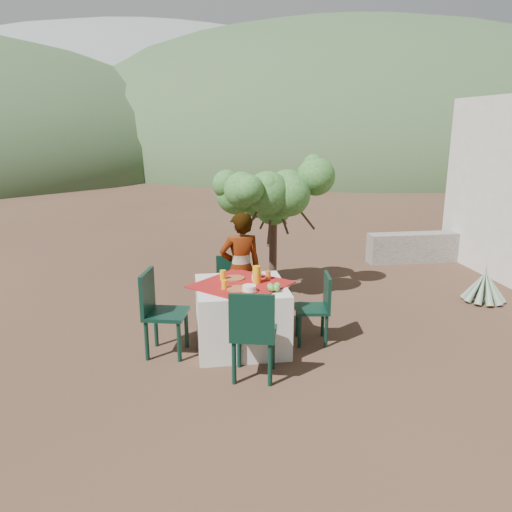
{
  "coord_description": "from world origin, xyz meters",
  "views": [
    {
      "loc": [
        -1.12,
        -5.23,
        2.54
      ],
      "look_at": [
        -0.26,
        0.59,
        0.98
      ],
      "focal_mm": 35.0,
      "sensor_mm": 36.0,
      "label": 1
    }
  ],
  "objects": [
    {
      "name": "agave",
      "position": [
        3.22,
        1.16,
        0.22
      ],
      "size": [
        0.63,
        0.62,
        0.66
      ],
      "rotation": [
        0.0,
        0.0,
        0.11
      ],
      "color": "gray",
      "rests_on": "ground"
    },
    {
      "name": "shrub_tree",
      "position": [
        0.25,
        1.96,
        1.45
      ],
      "size": [
        1.56,
        1.53,
        1.83
      ],
      "color": "#442C22",
      "rests_on": "ground"
    },
    {
      "name": "jar_right",
      "position": [
        -0.25,
        0.4,
        0.81
      ],
      "size": [
        0.06,
        0.06,
        0.09
      ],
      "primitive_type": "cylinder",
      "color": "orange",
      "rests_on": "table"
    },
    {
      "name": "stone_wall",
      "position": [
        3.6,
        3.4,
        0.28
      ],
      "size": [
        2.6,
        0.35,
        0.55
      ],
      "primitive_type": "cube",
      "color": "gray",
      "rests_on": "ground"
    },
    {
      "name": "ground",
      "position": [
        0.0,
        0.0,
        0.0
      ],
      "size": [
        160.0,
        160.0,
        0.0
      ],
      "primitive_type": "plane",
      "color": "#3D251B",
      "rests_on": "ground"
    },
    {
      "name": "glass_near",
      "position": [
        -0.7,
        0.04,
        0.81
      ],
      "size": [
        0.06,
        0.06,
        0.1
      ],
      "primitive_type": "cylinder",
      "color": "#FFA310",
      "rests_on": "table"
    },
    {
      "name": "white_bowl",
      "position": [
        -0.43,
        -0.08,
        0.8
      ],
      "size": [
        0.15,
        0.15,
        0.06
      ],
      "primitive_type": "cylinder",
      "color": "white",
      "rests_on": "bowl_plate"
    },
    {
      "name": "person",
      "position": [
        -0.42,
        0.86,
        0.74
      ],
      "size": [
        0.59,
        0.42,
        1.49
      ],
      "primitive_type": "imported",
      "rotation": [
        0.0,
        0.0,
        3.27
      ],
      "color": "#8C6651",
      "rests_on": "ground"
    },
    {
      "name": "chair_near",
      "position": [
        -0.47,
        -0.65,
        0.54
      ],
      "size": [
        0.55,
        0.55,
        0.97
      ],
      "rotation": [
        0.0,
        0.0,
        2.89
      ],
      "color": "black",
      "rests_on": "ground"
    },
    {
      "name": "bowl_plate",
      "position": [
        -0.43,
        -0.08,
        0.77
      ],
      "size": [
        0.19,
        0.19,
        0.01
      ],
      "primitive_type": "cylinder",
      "color": "brown",
      "rests_on": "table"
    },
    {
      "name": "juice_pitcher",
      "position": [
        -0.31,
        0.2,
        0.86
      ],
      "size": [
        0.09,
        0.09,
        0.2
      ],
      "primitive_type": "cylinder",
      "color": "#FFA310",
      "rests_on": "table"
    },
    {
      "name": "plate_near",
      "position": [
        -0.55,
        -0.0,
        0.77
      ],
      "size": [
        0.25,
        0.25,
        0.01
      ],
      "primitive_type": "cylinder",
      "color": "brown",
      "rests_on": "table"
    },
    {
      "name": "glass_far",
      "position": [
        -0.68,
        0.38,
        0.82
      ],
      "size": [
        0.07,
        0.07,
        0.12
      ],
      "primitive_type": "cylinder",
      "color": "#FFA310",
      "rests_on": "table"
    },
    {
      "name": "chair_left",
      "position": [
        -1.43,
        0.11,
        0.54
      ],
      "size": [
        0.54,
        0.54,
        0.97
      ],
      "rotation": [
        0.0,
        0.0,
        1.34
      ],
      "color": "black",
      "rests_on": "ground"
    },
    {
      "name": "chair_far",
      "position": [
        -0.53,
        1.15,
        0.46
      ],
      "size": [
        0.42,
        0.42,
        0.82
      ],
      "rotation": [
        0.0,
        0.0,
        -0.11
      ],
      "color": "black",
      "rests_on": "ground"
    },
    {
      "name": "fruit_cluster",
      "position": [
        -0.16,
        -0.09,
        0.8
      ],
      "size": [
        0.16,
        0.15,
        0.08
      ],
      "color": "#5E9E39",
      "rests_on": "table"
    },
    {
      "name": "chair_right",
      "position": [
        0.42,
        0.16,
        0.47
      ],
      "size": [
        0.44,
        0.44,
        0.84
      ],
      "rotation": [
        0.0,
        0.0,
        4.57
      ],
      "color": "black",
      "rests_on": "ground"
    },
    {
      "name": "jar_left",
      "position": [
        -0.15,
        0.33,
        0.81
      ],
      "size": [
        0.06,
        0.06,
        0.1
      ],
      "primitive_type": "cylinder",
      "color": "orange",
      "rests_on": "table"
    },
    {
      "name": "hill_near_right",
      "position": [
        12.0,
        36.0,
        0.0
      ],
      "size": [
        48.0,
        48.0,
        20.0
      ],
      "primitive_type": "ellipsoid",
      "color": "#314D2B",
      "rests_on": "ground"
    },
    {
      "name": "hill_far_center",
      "position": [
        -4.0,
        52.0,
        0.0
      ],
      "size": [
        60.0,
        60.0,
        24.0
      ],
      "primitive_type": "ellipsoid",
      "color": "slate",
      "rests_on": "ground"
    },
    {
      "name": "table",
      "position": [
        -0.49,
        0.19,
        0.38
      ],
      "size": [
        1.3,
        1.3,
        0.76
      ],
      "color": "silver",
      "rests_on": "ground"
    },
    {
      "name": "plate_far",
      "position": [
        -0.54,
        0.41,
        0.77
      ],
      "size": [
        0.24,
        0.24,
        0.01
      ],
      "primitive_type": "cylinder",
      "color": "brown",
      "rests_on": "table"
    },
    {
      "name": "hill_far_right",
      "position": [
        28.0,
        46.0,
        0.0
      ],
      "size": [
        36.0,
        36.0,
        14.0
      ],
      "primitive_type": "ellipsoid",
      "color": "slate",
      "rests_on": "ground"
    },
    {
      "name": "napkin_holder",
      "position": [
        -0.32,
        0.29,
        0.8
      ],
      "size": [
        0.07,
        0.06,
        0.08
      ],
      "primitive_type": "cube",
      "rotation": [
        0.0,
        0.0,
        0.35
      ],
      "color": "white",
      "rests_on": "table"
    }
  ]
}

